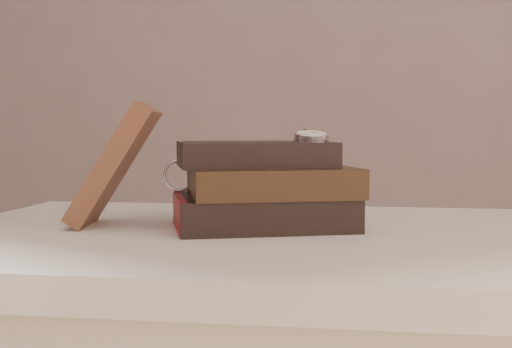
# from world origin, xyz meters

# --- Properties ---
(table) EXTENTS (1.00, 0.60, 0.75)m
(table) POSITION_xyz_m (0.00, 0.35, 0.66)
(table) COLOR beige
(table) RESTS_ON ground
(book_stack) EXTENTS (0.28, 0.23, 0.12)m
(book_stack) POSITION_xyz_m (-0.05, 0.38, 0.81)
(book_stack) COLOR black
(book_stack) RESTS_ON table
(journal) EXTENTS (0.14, 0.14, 0.18)m
(journal) POSITION_xyz_m (-0.27, 0.37, 0.84)
(journal) COLOR #44241A
(journal) RESTS_ON table
(pocket_watch) EXTENTS (0.06, 0.16, 0.02)m
(pocket_watch) POSITION_xyz_m (0.01, 0.39, 0.88)
(pocket_watch) COLOR silver
(pocket_watch) RESTS_ON book_stack
(eyeglasses) EXTENTS (0.13, 0.14, 0.05)m
(eyeglasses) POSITION_xyz_m (-0.16, 0.43, 0.82)
(eyeglasses) COLOR silver
(eyeglasses) RESTS_ON book_stack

